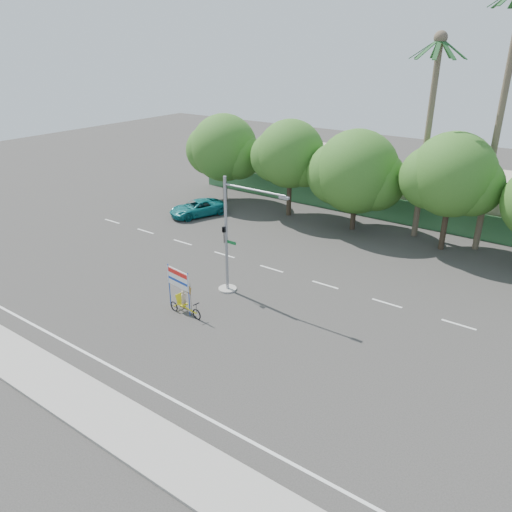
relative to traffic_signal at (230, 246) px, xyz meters
The scene contains 14 objects.
ground 5.40m from the traffic_signal, 61.13° to the right, with size 120.00×120.00×0.00m, color #33302D.
sidewalk_near 12.04m from the traffic_signal, 79.17° to the right, with size 50.00×2.40×0.12m, color gray.
fence 17.76m from the traffic_signal, 82.85° to the left, with size 38.00×0.08×2.00m, color #336B3D.
building_left 23.38m from the traffic_signal, 109.52° to the left, with size 12.00×8.00×4.00m, color #C2B39A.
building_right 24.29m from the traffic_signal, 65.15° to the left, with size 14.00×8.00×3.60m, color #C2B39A.
tree_far_left 18.45m from the traffic_signal, 130.22° to the left, with size 7.14×6.00×7.96m.
tree_left 14.99m from the traffic_signal, 109.08° to the left, with size 6.66×5.60×8.07m.
tree_center 14.15m from the traffic_signal, 85.33° to the left, with size 7.62×6.40×7.85m.
tree_right 16.38m from the traffic_signal, 59.83° to the left, with size 6.90×5.80×8.36m.
palm_tall 20.04m from the traffic_signal, 56.69° to the left, with size 3.73×3.79×17.45m.
palm_short 17.56m from the traffic_signal, 69.84° to the left, with size 3.73×3.79×14.45m.
traffic_signal is the anchor object (origin of this frame).
trike_billboard 4.03m from the traffic_signal, 100.23° to the right, with size 2.64×0.77×2.61m.
pickup_truck 14.60m from the traffic_signal, 139.78° to the left, with size 2.24×4.86×1.35m, color #106F71.
Camera 1 is at (14.58, -16.77, 13.89)m, focal length 35.00 mm.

